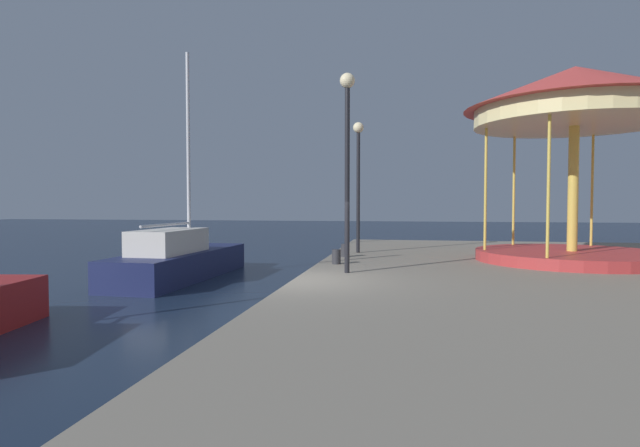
# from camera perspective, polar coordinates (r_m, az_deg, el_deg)

# --- Properties ---
(ground_plane) EXTENTS (120.00, 120.00, 0.00)m
(ground_plane) POSITION_cam_1_polar(r_m,az_deg,el_deg) (11.23, -3.04, -10.37)
(ground_plane) COLOR #162338
(sailboat_navy) EXTENTS (2.14, 6.73, 7.52)m
(sailboat_navy) POSITION_cam_1_polar(r_m,az_deg,el_deg) (17.04, -15.73, -3.93)
(sailboat_navy) COLOR #19214C
(sailboat_navy) RESTS_ON ground
(carousel) EXTENTS (6.09, 6.09, 5.53)m
(carousel) POSITION_cam_1_polar(r_m,az_deg,el_deg) (16.27, 26.85, 10.82)
(carousel) COLOR #B23333
(carousel) RESTS_ON quay_dock
(lamp_post_near_edge) EXTENTS (0.36, 0.36, 4.74)m
(lamp_post_near_edge) POSITION_cam_1_polar(r_m,az_deg,el_deg) (12.11, 3.10, 9.57)
(lamp_post_near_edge) COLOR black
(lamp_post_near_edge) RESTS_ON quay_dock
(lamp_post_mid_promenade) EXTENTS (0.36, 0.36, 4.38)m
(lamp_post_mid_promenade) POSITION_cam_1_polar(r_m,az_deg,el_deg) (17.05, 4.35, 6.74)
(lamp_post_mid_promenade) COLOR black
(lamp_post_mid_promenade) RESTS_ON quay_dock
(bollard_south) EXTENTS (0.24, 0.24, 0.40)m
(bollard_south) POSITION_cam_1_polar(r_m,az_deg,el_deg) (15.71, 2.83, -3.06)
(bollard_south) COLOR #2D2D33
(bollard_south) RESTS_ON quay_dock
(bollard_center) EXTENTS (0.24, 0.24, 0.40)m
(bollard_center) POSITION_cam_1_polar(r_m,az_deg,el_deg) (13.83, 1.86, -3.78)
(bollard_center) COLOR #2D2D33
(bollard_center) RESTS_ON quay_dock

